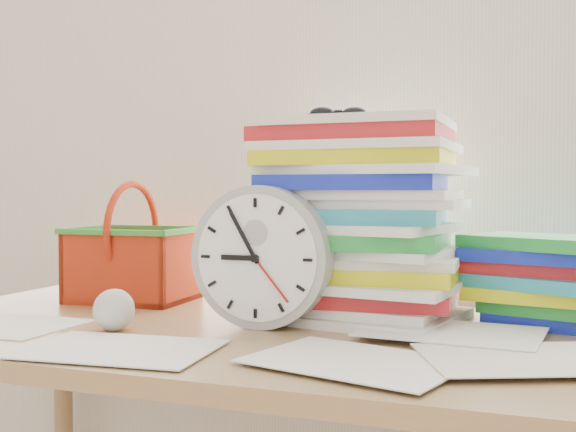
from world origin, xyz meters
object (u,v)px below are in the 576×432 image
at_px(desk, 261,371).
at_px(book_stack, 544,280).
at_px(clock, 262,257).
at_px(paper_stack, 364,220).
at_px(basket, 133,243).

height_order(desk, book_stack, book_stack).
relative_size(desk, clock, 5.66).
bearing_deg(clock, paper_stack, 47.77).
height_order(book_stack, basket, basket).
height_order(paper_stack, basket, paper_stack).
height_order(desk, basket, basket).
bearing_deg(basket, desk, -29.54).
xyz_separation_m(desk, clock, (-0.00, 0.01, 0.20)).
xyz_separation_m(paper_stack, basket, (-0.52, 0.03, -0.06)).
distance_m(book_stack, basket, 0.84).
xyz_separation_m(paper_stack, clock, (-0.14, -0.15, -0.06)).
distance_m(clock, book_stack, 0.50).
xyz_separation_m(paper_stack, book_stack, (0.32, 0.05, -0.10)).
bearing_deg(desk, basket, 153.06).
distance_m(desk, basket, 0.47).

